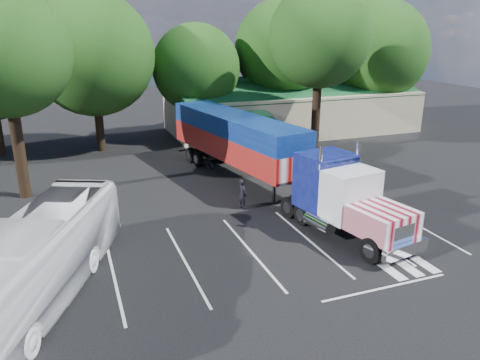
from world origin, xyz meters
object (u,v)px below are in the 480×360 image
object	(u,v)px
tour_bus	(34,262)
silver_sedan	(259,145)
bicycle	(204,162)
woman	(243,194)
semi_truck	(258,150)

from	to	relation	value
tour_bus	silver_sedan	distance (m)	24.37
bicycle	silver_sedan	bearing A→B (deg)	-2.98
woman	bicycle	xyz separation A→B (m)	(0.20, 8.72, -0.42)
semi_truck	tour_bus	distance (m)	16.14
semi_truck	woman	distance (m)	4.11
woman	tour_bus	bearing A→B (deg)	101.95
bicycle	tour_bus	world-z (taller)	tour_bus
semi_truck	tour_bus	world-z (taller)	semi_truck
semi_truck	bicycle	size ratio (longest dim) A/B	11.93
bicycle	silver_sedan	xyz separation A→B (m)	(5.59, 2.66, 0.15)
semi_truck	tour_bus	xyz separation A→B (m)	(-13.16, -9.31, -0.95)
woman	tour_bus	distance (m)	12.65
semi_truck	silver_sedan	distance (m)	9.33
semi_truck	silver_sedan	size ratio (longest dim) A/B	5.71
bicycle	silver_sedan	size ratio (longest dim) A/B	0.48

